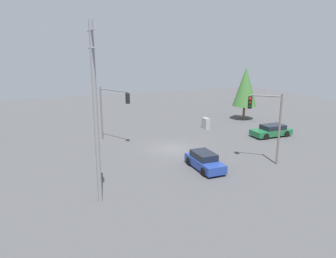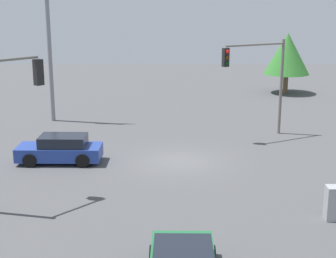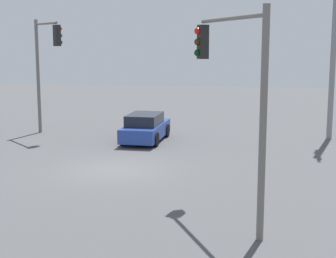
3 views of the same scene
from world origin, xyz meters
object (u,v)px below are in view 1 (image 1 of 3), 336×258
sedan_blue (205,161)px  sedan_green (272,131)px  electrical_cabinet (206,123)px  traffic_signal_cross (112,105)px  traffic_signal_main (267,117)px

sedan_blue → sedan_green: sedan_blue is taller
electrical_cabinet → sedan_blue: bearing=150.6°
sedan_blue → sedan_green: size_ratio=0.92×
sedan_green → traffic_signal_cross: 18.03m
sedan_blue → traffic_signal_cross: traffic_signal_cross is taller
sedan_blue → electrical_cabinet: sedan_blue is taller
traffic_signal_cross → electrical_cabinet: 12.50m
sedan_blue → traffic_signal_main: traffic_signal_main is taller
sedan_blue → traffic_signal_main: size_ratio=0.69×
traffic_signal_cross → sedan_blue: bearing=-3.1°
traffic_signal_cross → electrical_cabinet: bearing=68.0°
sedan_green → electrical_cabinet: 7.93m
sedan_blue → electrical_cabinet: size_ratio=3.20×
sedan_blue → traffic_signal_main: bearing=172.8°
sedan_green → traffic_signal_cross: traffic_signal_cross is taller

